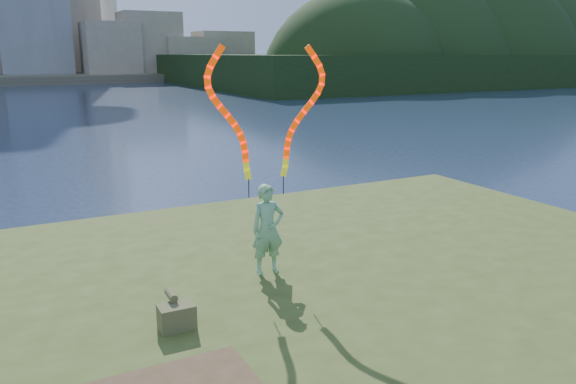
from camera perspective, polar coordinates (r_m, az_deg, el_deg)
ground at (r=8.95m, az=-6.17°, el=-14.26°), size 320.00×320.00×0.00m
far_shore at (r=102.47m, az=-26.59°, el=10.48°), size 320.00×40.00×1.20m
wooded_hill at (r=91.88m, az=15.38°, el=10.92°), size 78.00×50.00×63.00m
woman_with_ribbons at (r=8.68m, az=-2.16°, el=0.87°), size 1.97×0.39×3.85m
canvas_bag at (r=7.44m, az=-11.28°, el=-12.18°), size 0.46×0.52×0.43m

